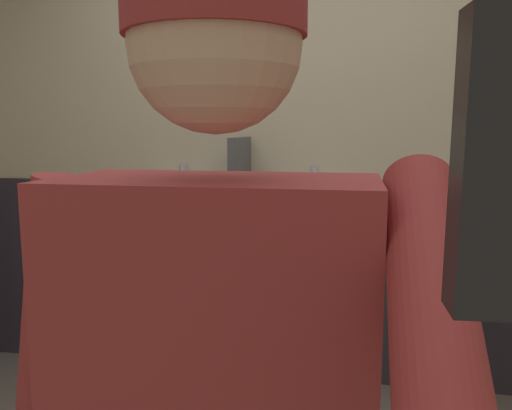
% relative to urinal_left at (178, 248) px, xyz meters
% --- Properties ---
extents(wall_back, '(4.93, 0.12, 2.79)m').
position_rel_urinal_left_xyz_m(wall_back, '(0.66, 0.22, 0.62)').
color(wall_back, beige).
rests_on(wall_back, ground_plane).
extents(wainscot_band_back, '(4.33, 0.03, 1.14)m').
position_rel_urinal_left_xyz_m(wainscot_band_back, '(0.66, 0.14, -0.21)').
color(wainscot_band_back, '#2D2833').
rests_on(wainscot_band_back, ground_plane).
extents(urinal_left, '(0.40, 0.34, 1.24)m').
position_rel_urinal_left_xyz_m(urinal_left, '(0.00, 0.00, 0.00)').
color(urinal_left, white).
rests_on(urinal_left, ground_plane).
extents(urinal_middle, '(0.40, 0.34, 1.24)m').
position_rel_urinal_left_xyz_m(urinal_middle, '(0.75, 0.00, 0.00)').
color(urinal_middle, white).
rests_on(urinal_middle, ground_plane).
extents(urinal_right, '(0.40, 0.34, 1.24)m').
position_rel_urinal_left_xyz_m(urinal_right, '(1.50, 0.00, 0.00)').
color(urinal_right, white).
rests_on(urinal_right, ground_plane).
extents(privacy_divider_panel, '(0.04, 0.40, 0.90)m').
position_rel_urinal_left_xyz_m(privacy_divider_panel, '(0.38, -0.07, 0.17)').
color(privacy_divider_panel, '#4C4C51').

